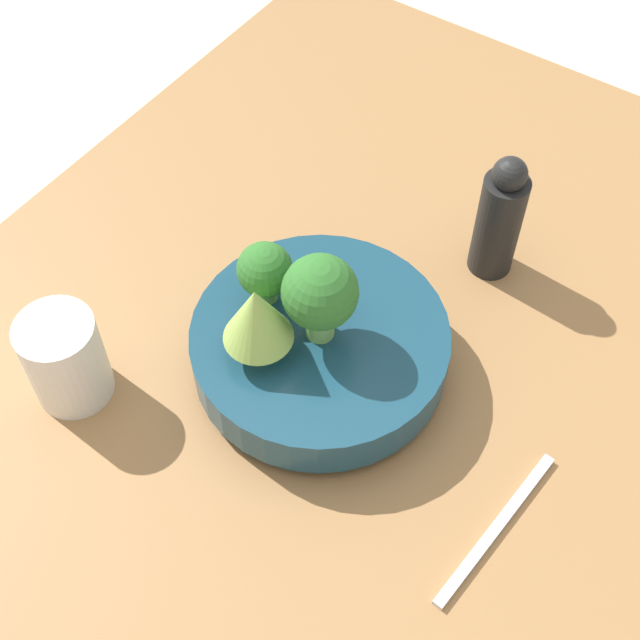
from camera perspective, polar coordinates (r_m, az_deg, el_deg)
ground_plane at (r=0.93m, az=1.60°, el=-3.67°), size 6.00×6.00×0.00m
table at (r=0.91m, az=1.63°, el=-3.06°), size 1.10×0.85×0.04m
bowl at (r=0.86m, az=0.00°, el=-1.76°), size 0.25×0.25×0.06m
broccoli_floret_center at (r=0.79m, az=0.00°, el=1.66°), size 0.07×0.07×0.10m
romanesco_piece_far at (r=0.79m, az=-4.08°, el=0.24°), size 0.07×0.07×0.09m
broccoli_floret_back at (r=0.84m, az=-3.55°, el=3.15°), size 0.05×0.05×0.07m
cup at (r=0.87m, az=-16.00°, el=-2.42°), size 0.07×0.07×0.10m
pepper_mill at (r=0.93m, az=11.41°, el=6.38°), size 0.05×0.05×0.15m
fork at (r=0.82m, az=11.21°, el=-12.94°), size 0.18×0.03×0.01m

